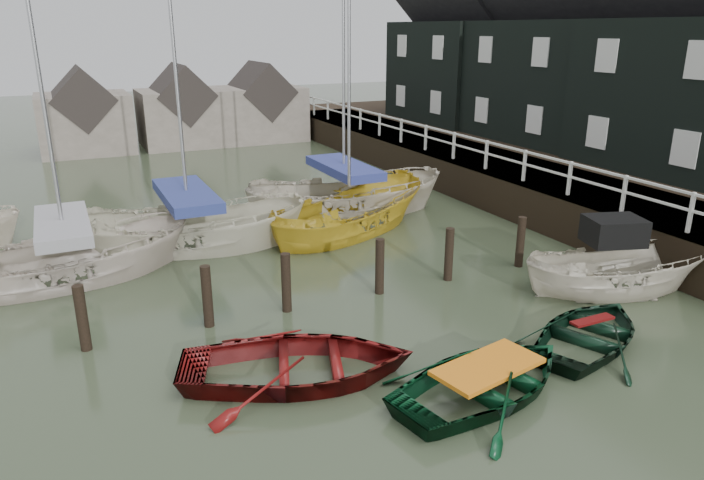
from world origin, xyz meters
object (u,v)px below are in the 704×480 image
sailboat_d (344,210)px  rowboat_dkgreen (589,343)px  rowboat_green (486,394)px  sailboat_b (191,244)px  motorboat (612,288)px  sailboat_a (70,277)px  sailboat_c (349,229)px  rowboat_red (299,378)px

sailboat_d → rowboat_dkgreen: bearing=-160.9°
rowboat_green → sailboat_b: size_ratio=0.34×
rowboat_dkgreen → motorboat: size_ratio=0.71×
sailboat_d → motorboat: bearing=-145.6°
motorboat → sailboat_d: sailboat_d is taller
motorboat → sailboat_b: (-8.71, 7.88, -0.03)m
rowboat_green → motorboat: bearing=-78.3°
rowboat_green → sailboat_a: sailboat_a is taller
sailboat_c → sailboat_d: bearing=-44.5°
sailboat_b → sailboat_c: sailboat_b is taller
rowboat_dkgreen → motorboat: motorboat is taller
rowboat_green → rowboat_dkgreen: (3.10, 0.63, 0.00)m
rowboat_dkgreen → sailboat_c: 9.24m
rowboat_dkgreen → sailboat_d: (-0.50, 11.08, 0.06)m
sailboat_a → sailboat_b: size_ratio=0.96×
sailboat_a → sailboat_b: 3.59m
rowboat_red → rowboat_dkgreen: (5.93, -1.28, 0.00)m
rowboat_red → motorboat: size_ratio=0.88×
sailboat_c → sailboat_d: (0.70, 1.93, 0.05)m
rowboat_red → rowboat_dkgreen: size_ratio=1.24×
rowboat_red → motorboat: (8.44, 0.48, 0.09)m
rowboat_red → sailboat_d: (5.42, 9.80, 0.06)m
motorboat → sailboat_a: (-12.07, 6.63, -0.02)m
rowboat_dkgreen → sailboat_c: bearing=-16.4°
rowboat_green → sailboat_c: (1.89, 9.79, 0.01)m
motorboat → sailboat_d: 9.79m
motorboat → sailboat_c: bearing=44.3°
rowboat_green → sailboat_a: (-6.47, 9.02, 0.06)m
sailboat_b → sailboat_d: bearing=-58.0°
sailboat_c → sailboat_d: 2.05m
rowboat_red → sailboat_d: 11.20m
rowboat_red → sailboat_a: 7.98m
motorboat → sailboat_c: (-3.72, 7.39, -0.07)m
rowboat_red → sailboat_c: (4.72, 7.87, 0.01)m
rowboat_red → sailboat_b: (-0.27, 8.36, 0.06)m
rowboat_green → sailboat_d: 12.00m
motorboat → sailboat_a: bearing=78.9°
rowboat_dkgreen → motorboat: (2.51, 1.77, 0.09)m
rowboat_green → rowboat_dkgreen: 3.16m
rowboat_dkgreen → sailboat_d: 11.10m
sailboat_c → rowboat_dkgreen: bearing=163.1°
rowboat_green → sailboat_c: sailboat_c is taller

